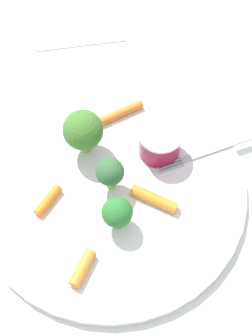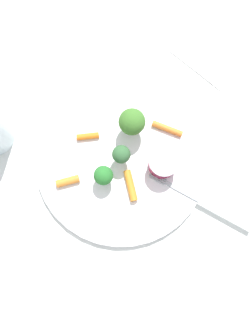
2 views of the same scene
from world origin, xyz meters
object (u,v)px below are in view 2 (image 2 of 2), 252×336
Objects in this scene: plate at (122,159)px; carrot_stick_3 at (167,129)px; broccoli_floret_1 at (122,154)px; broccoli_floret_0 at (132,122)px; carrot_stick_2 at (131,186)px; napkin at (217,46)px; sauce_cup at (163,164)px; carrot_stick_0 at (88,136)px; carrot_stick_1 at (68,181)px; fork at (198,200)px; broccoli_floret_2 at (103,176)px.

carrot_stick_3 is (-0.09, -0.01, 0.01)m from plate.
broccoli_floret_0 is at bearing -136.48° from broccoli_floret_1.
carrot_stick_2 is 0.40× the size of napkin.
sauce_cup reaches higher than carrot_stick_0.
carrot_stick_3 is (-0.10, -0.05, -0.00)m from carrot_stick_2.
plate is 0.10m from carrot_stick_1.
carrot_stick_2 is 0.31× the size of fork.
fork is (-0.08, 0.08, -0.00)m from carrot_stick_2.
plate is 6.33× the size of broccoli_floret_1.
sauce_cup reaches higher than carrot_stick_2.
napkin is (-0.25, -0.10, -0.00)m from plate.
napkin is at bearing -151.31° from carrot_stick_2.
broccoli_floret_0 is (-0.04, -0.04, 0.04)m from plate.
broccoli_floret_0 is 1.59× the size of carrot_stick_1.
plate is 0.04m from broccoli_floret_1.
carrot_stick_1 is (0.05, -0.02, -0.02)m from broccoli_floret_2.
broccoli_floret_0 is at bearing -138.04° from plate.
broccoli_floret_1 is at bearing -161.37° from broccoli_floret_2.
plate is 2.26× the size of napkin.
broccoli_floret_1 is 1.24× the size of carrot_stick_0.
broccoli_floret_1 is at bearing 174.12° from carrot_stick_1.
sauce_cup reaches higher than carrot_stick_1.
carrot_stick_1 reaches higher than carrot_stick_0.
broccoli_floret_1 is 1.07× the size of broccoli_floret_2.
plate is 0.05m from carrot_stick_2.
broccoli_floret_2 is (0.04, 0.01, -0.00)m from broccoli_floret_1.
broccoli_floret_2 reaches higher than fork.
broccoli_floret_0 is 0.23m from napkin.
broccoli_floret_2 is 0.33× the size of napkin.
carrot_stick_1 is at bearing 38.07° from carrot_stick_0.
broccoli_floret_1 is at bearing -59.17° from fork.
carrot_stick_2 is (0.01, 0.05, -0.02)m from broccoli_floret_1.
carrot_stick_2 is at bearing 133.24° from broccoli_floret_2.
broccoli_floret_0 is 0.17m from fork.
broccoli_floret_2 is (0.09, -0.03, 0.01)m from sauce_cup.
broccoli_floret_1 is at bearing 117.79° from carrot_stick_0.
broccoli_floret_2 is 0.06m from carrot_stick_1.
fork is at bearing 119.84° from carrot_stick_0.
broccoli_floret_0 reaches higher than broccoli_floret_1.
broccoli_floret_2 is 0.84× the size of carrot_stick_2.
broccoli_floret_2 is 0.80× the size of carrot_stick_3.
carrot_stick_3 is (-0.13, -0.02, -0.02)m from broccoli_floret_2.
plate is 7.75× the size of carrot_stick_1.
sauce_cup is at bearing 162.62° from broccoli_floret_2.
carrot_stick_3 is at bearing -176.66° from plate.
broccoli_floret_2 is at bearing -46.76° from carrot_stick_2.
broccoli_floret_2 is 1.16× the size of carrot_stick_0.
carrot_stick_1 is (0.06, 0.05, 0.00)m from carrot_stick_0.
broccoli_floret_2 is 0.05m from carrot_stick_2.
broccoli_floret_1 is 0.10m from carrot_stick_1.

